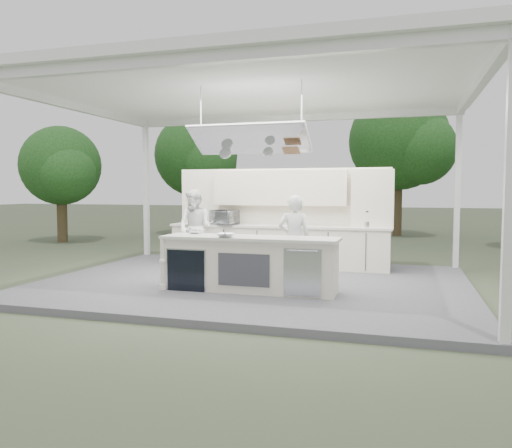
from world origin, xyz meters
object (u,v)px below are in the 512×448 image
(back_counter, at_px, (278,246))
(head_chef, at_px, (294,239))
(demo_island, at_px, (248,264))
(sous_chef, at_px, (195,228))

(back_counter, bearing_deg, head_chef, -66.97)
(demo_island, relative_size, back_counter, 0.61)
(demo_island, height_order, head_chef, head_chef)
(back_counter, height_order, head_chef, head_chef)
(back_counter, bearing_deg, demo_island, -86.37)
(back_counter, relative_size, sous_chef, 2.88)
(head_chef, height_order, sous_chef, sous_chef)
(back_counter, relative_size, head_chef, 3.06)
(back_counter, height_order, sous_chef, sous_chef)
(demo_island, xyz_separation_m, sous_chef, (-2.00, 2.30, 0.41))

